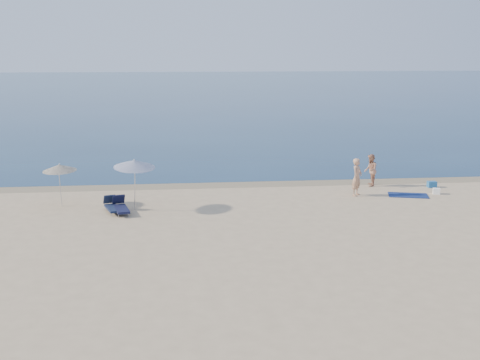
% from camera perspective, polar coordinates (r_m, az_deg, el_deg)
% --- Properties ---
extents(ground, '(160.00, 160.00, 0.00)m').
position_cam_1_polar(ground, '(15.99, 20.04, -15.66)').
color(ground, tan).
rests_on(ground, ground).
extents(sea, '(240.00, 160.00, 0.01)m').
position_cam_1_polar(sea, '(113.02, -2.55, 8.68)').
color(sea, '#0B2645').
rests_on(sea, ground).
extents(wet_sand_strip, '(240.00, 1.60, 0.00)m').
position_cam_1_polar(wet_sand_strip, '(33.47, 5.64, -0.29)').
color(wet_sand_strip, '#847254').
rests_on(wet_sand_strip, ground).
extents(person_left, '(0.80, 0.83, 1.91)m').
position_cam_1_polar(person_left, '(30.89, 11.03, 0.28)').
color(person_left, tan).
rests_on(person_left, ground).
extents(person_right, '(0.86, 0.99, 1.74)m').
position_cam_1_polar(person_right, '(33.21, 12.27, 0.92)').
color(person_right, tan).
rests_on(person_right, ground).
extents(beach_towel, '(2.16, 1.55, 0.03)m').
position_cam_1_polar(beach_towel, '(31.67, 15.65, -1.40)').
color(beach_towel, '#0F1C4C').
rests_on(beach_towel, ground).
extents(white_bag, '(0.42, 0.38, 0.29)m').
position_cam_1_polar(white_bag, '(32.40, 18.12, -1.01)').
color(white_bag, white).
rests_on(white_bag, ground).
extents(blue_cooler, '(0.46, 0.33, 0.33)m').
position_cam_1_polar(blue_cooler, '(33.88, 17.73, -0.39)').
color(blue_cooler, '#1D5E9F').
rests_on(blue_cooler, ground).
extents(umbrella_near, '(2.52, 2.53, 2.46)m').
position_cam_1_polar(umbrella_near, '(27.88, -9.99, 1.52)').
color(umbrella_near, silver).
rests_on(umbrella_near, ground).
extents(umbrella_far, '(2.01, 2.02, 2.08)m').
position_cam_1_polar(umbrella_far, '(29.40, -16.75, 1.12)').
color(umbrella_far, silver).
rests_on(umbrella_far, ground).
extents(lounger_left, '(0.99, 1.66, 0.70)m').
position_cam_1_polar(lounger_left, '(28.03, -12.03, -2.48)').
color(lounger_left, '#151F3B').
rests_on(lounger_left, ground).
extents(lounger_right, '(0.94, 1.76, 0.74)m').
position_cam_1_polar(lounger_right, '(27.78, -11.22, -2.54)').
color(lounger_right, '#131635').
rests_on(lounger_right, ground).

